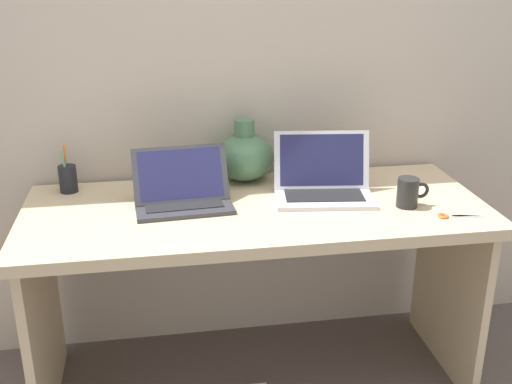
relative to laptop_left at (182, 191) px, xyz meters
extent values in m
plane|color=#564C47|center=(0.25, -0.05, -0.77)|extent=(6.00, 6.00, 0.00)
cube|color=#BCAD99|center=(0.25, 0.32, 0.43)|extent=(4.40, 0.04, 2.40)
cube|color=#D1B78C|center=(0.25, -0.05, -0.07)|extent=(1.59, 0.66, 0.04)
cube|color=#D1B78C|center=(-0.51, -0.05, -0.43)|extent=(0.03, 0.56, 0.68)
cube|color=#D1B78C|center=(1.01, -0.05, -0.43)|extent=(0.03, 0.56, 0.68)
cube|color=#333338|center=(0.00, -0.03, -0.04)|extent=(0.34, 0.23, 0.01)
cube|color=black|center=(0.00, -0.03, -0.03)|extent=(0.27, 0.14, 0.00)
cube|color=#333338|center=(0.00, 0.03, 0.05)|extent=(0.33, 0.13, 0.18)
cube|color=#23234C|center=(0.00, 0.03, 0.05)|extent=(0.29, 0.11, 0.16)
cube|color=silver|center=(0.50, -0.03, -0.04)|extent=(0.37, 0.27, 0.01)
cube|color=black|center=(0.50, -0.03, -0.03)|extent=(0.29, 0.17, 0.00)
cube|color=silver|center=(0.51, 0.06, 0.07)|extent=(0.35, 0.11, 0.21)
cube|color=#23234C|center=(0.51, 0.06, 0.07)|extent=(0.31, 0.10, 0.18)
ellipsoid|color=#47704C|center=(0.25, 0.22, 0.04)|extent=(0.23, 0.23, 0.18)
cylinder|color=#47704C|center=(0.25, 0.22, 0.15)|extent=(0.08, 0.08, 0.07)
cylinder|color=black|center=(0.76, -0.14, 0.00)|extent=(0.07, 0.07, 0.10)
torus|color=black|center=(0.81, -0.14, 0.00)|extent=(0.06, 0.01, 0.06)
cylinder|color=black|center=(-0.40, 0.19, 0.00)|extent=(0.06, 0.06, 0.10)
cylinder|color=#4CA566|center=(-0.41, 0.18, 0.04)|extent=(0.03, 0.01, 0.13)
cylinder|color=orange|center=(-0.41, 0.21, 0.05)|extent=(0.02, 0.01, 0.15)
cube|color=#B7B7BC|center=(0.92, -0.26, -0.05)|extent=(0.10, 0.02, 0.00)
cube|color=#B7B7BC|center=(0.92, -0.26, -0.05)|extent=(0.10, 0.03, 0.00)
torus|color=orange|center=(0.84, -0.25, -0.05)|extent=(0.03, 0.04, 0.01)
torus|color=orange|center=(0.84, -0.24, -0.05)|extent=(0.03, 0.04, 0.01)
camera|label=1|loc=(-0.07, -2.01, 0.77)|focal=43.66mm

